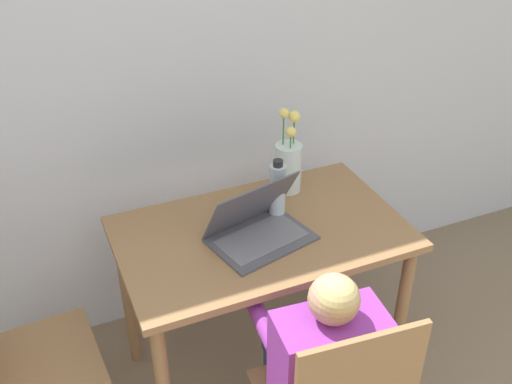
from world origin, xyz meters
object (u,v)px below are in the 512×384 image
at_px(laptop, 257,225).
at_px(water_bottle, 277,190).
at_px(flower_vase, 288,163).
at_px(person_seated, 320,355).

bearing_deg(laptop, water_bottle, 25.00).
relative_size(laptop, flower_vase, 1.12).
distance_m(laptop, flower_vase, 0.36).
distance_m(flower_vase, water_bottle, 0.19).
height_order(laptop, water_bottle, water_bottle).
bearing_deg(laptop, person_seated, -102.68).
height_order(person_seated, laptop, person_seated).
height_order(person_seated, water_bottle, water_bottle).
bearing_deg(water_bottle, person_seated, -101.45).
distance_m(laptop, water_bottle, 0.18).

